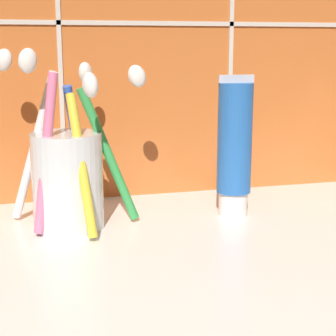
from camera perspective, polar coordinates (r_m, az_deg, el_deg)
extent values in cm
cube|color=white|center=(53.53, 10.91, -8.11)|extent=(79.27, 37.58, 2.00)
cube|color=beige|center=(67.01, 4.83, 14.39)|extent=(89.27, 0.24, 0.50)
cylinder|color=silver|center=(55.00, -10.15, -1.31)|extent=(6.79, 6.79, 9.36)
cylinder|color=green|center=(55.10, -6.04, 1.29)|extent=(5.90, 0.98, 13.50)
ellipsoid|color=white|center=(54.67, -3.17, 9.31)|extent=(2.38, 1.33, 2.66)
cylinder|color=blue|center=(57.16, -9.09, 1.68)|extent=(3.23, 4.37, 13.55)
ellipsoid|color=white|center=(58.18, -8.38, 9.55)|extent=(2.29, 2.57, 2.58)
cylinder|color=white|center=(56.67, -13.42, 2.10)|extent=(5.44, 3.60, 14.94)
ellipsoid|color=white|center=(57.19, -16.36, 10.48)|extent=(2.64, 2.26, 2.62)
cylinder|color=pink|center=(52.59, -12.31, 1.39)|extent=(3.20, 1.97, 14.85)
ellipsoid|color=white|center=(51.18, -14.07, 10.53)|extent=(2.33, 1.94, 2.43)
cylinder|color=yellow|center=(51.85, -8.77, 0.27)|extent=(2.41, 4.81, 13.02)
ellipsoid|color=white|center=(48.74, -7.91, 8.35)|extent=(1.97, 2.56, 2.60)
cylinder|color=white|center=(59.57, 6.62, -3.55)|extent=(3.01, 3.01, 2.48)
cylinder|color=blue|center=(58.05, 6.79, 3.01)|extent=(3.54, 3.54, 11.32)
cube|color=silver|center=(57.36, 6.95, 8.99)|extent=(3.72, 0.36, 0.80)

